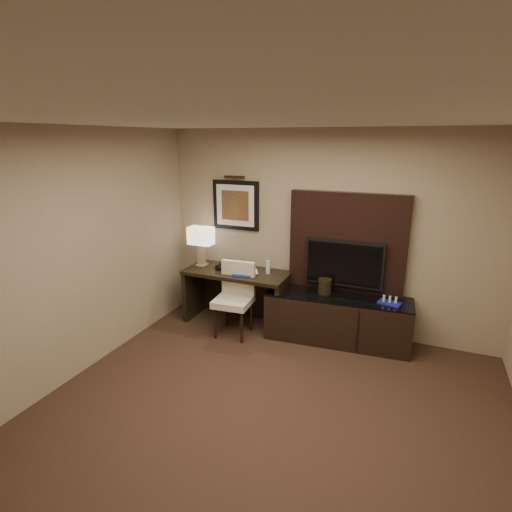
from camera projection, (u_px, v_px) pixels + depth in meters
The scene contains 18 objects.
floor at pixel (251, 446), 3.47m from camera, with size 4.50×5.00×0.01m, color #311E16.
ceiling at pixel (250, 118), 2.70m from camera, with size 4.50×5.00×0.01m, color silver.
wall_back at pixel (325, 234), 5.30m from camera, with size 4.50×0.01×2.70m, color gray.
wall_left at pixel (41, 267), 3.92m from camera, with size 0.01×5.00×2.70m, color gray.
desk at pixel (237, 297), 5.68m from camera, with size 1.46×0.63×0.78m, color black.
credenza at pixel (337, 319), 5.18m from camera, with size 1.83×0.51×0.63m, color black.
tv_wall_panel at pixel (347, 243), 5.16m from camera, with size 1.50×0.12×1.30m, color black.
tv at pixel (344, 263), 5.14m from camera, with size 1.00×0.08×0.60m, color black.
artwork at pixel (236, 205), 5.67m from camera, with size 0.70×0.04×0.70m, color black.
picture_light at pixel (234, 177), 5.52m from camera, with size 0.04×0.04×0.30m, color #402914.
desk_chair at pixel (233, 301), 5.31m from camera, with size 0.47×0.54×0.98m, color beige, non-canonical shape.
table_lamp at pixel (201, 246), 5.75m from camera, with size 0.35×0.20×0.57m, color tan, non-canonical shape.
desk_phone at pixel (223, 266), 5.64m from camera, with size 0.19×0.17×0.09m, color black, non-canonical shape.
blue_folder at pixel (244, 272), 5.50m from camera, with size 0.26×0.35×0.02m, color #1A3AAA.
book at pixel (245, 265), 5.46m from camera, with size 0.16×0.02×0.22m, color tan.
water_bottle at pixel (268, 267), 5.45m from camera, with size 0.06×0.06×0.18m, color silver.
ice_bucket at pixel (325, 286), 5.16m from camera, with size 0.18×0.18×0.19m, color black.
minibar_tray at pixel (390, 300), 4.84m from camera, with size 0.26×0.16×0.09m, color #161B94, non-canonical shape.
Camera 1 is at (1.13, -2.62, 2.57)m, focal length 28.00 mm.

